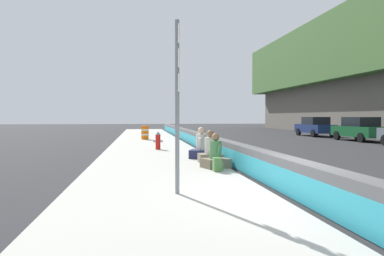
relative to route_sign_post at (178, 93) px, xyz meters
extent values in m
plane|color=#2B2B2D|center=(-0.41, -2.44, -2.23)|extent=(160.00, 160.00, 0.00)
cube|color=#B5B2A8|center=(-0.41, 0.21, -2.16)|extent=(80.00, 4.40, 0.14)
cube|color=#545456|center=(-0.41, -2.44, -1.81)|extent=(76.00, 0.44, 0.85)
cube|color=teal|center=(-0.41, -2.22, -1.85)|extent=(74.48, 0.01, 0.54)
cylinder|color=gray|center=(0.00, 0.01, -0.29)|extent=(0.09, 0.09, 3.60)
cube|color=white|center=(0.00, -0.01, 1.21)|extent=(0.44, 0.02, 0.36)
cube|color=#1956AD|center=(0.00, -0.03, 1.21)|extent=(0.30, 0.01, 0.10)
cube|color=white|center=(0.00, -0.01, 0.71)|extent=(0.44, 0.02, 0.36)
cube|color=black|center=(0.00, -0.03, 0.71)|extent=(0.30, 0.01, 0.10)
cube|color=white|center=(0.00, -0.01, 0.21)|extent=(0.44, 0.02, 0.36)
cube|color=#1956AD|center=(0.00, -0.03, 0.21)|extent=(0.30, 0.01, 0.10)
cylinder|color=red|center=(10.39, -0.11, -1.73)|extent=(0.24, 0.24, 0.72)
cone|color=gray|center=(10.39, -0.11, -1.29)|extent=(0.26, 0.26, 0.16)
cylinder|color=gray|center=(10.39, -0.28, -1.70)|extent=(0.10, 0.12, 0.10)
cylinder|color=gray|center=(10.39, 0.06, -1.70)|extent=(0.10, 0.12, 0.10)
cube|color=#706651|center=(3.67, -1.57, -1.95)|extent=(0.87, 0.95, 0.29)
cylinder|color=#4C8951|center=(3.67, -1.57, -1.53)|extent=(0.37, 0.37, 0.55)
sphere|color=#8E6647|center=(3.67, -1.57, -1.13)|extent=(0.24, 0.24, 0.24)
cylinder|color=#4C8951|center=(3.87, -1.51, -1.58)|extent=(0.31, 0.21, 0.48)
cylinder|color=#4C8951|center=(3.48, -1.64, -1.58)|extent=(0.31, 0.21, 0.48)
cube|color=#706651|center=(5.03, -1.67, -1.94)|extent=(0.69, 0.81, 0.30)
cylinder|color=beige|center=(5.03, -1.67, -1.50)|extent=(0.39, 0.39, 0.57)
sphere|color=#8E6647|center=(5.03, -1.67, -1.09)|extent=(0.25, 0.25, 0.25)
cylinder|color=beige|center=(5.25, -1.67, -1.56)|extent=(0.29, 0.14, 0.50)
cylinder|color=beige|center=(4.82, -1.67, -1.56)|extent=(0.29, 0.14, 0.50)
cube|color=#23284C|center=(6.36, -1.58, -1.93)|extent=(0.98, 1.06, 0.32)
cylinder|color=beige|center=(6.36, -1.58, -1.47)|extent=(0.41, 0.41, 0.61)
sphere|color=beige|center=(6.36, -1.58, -1.03)|extent=(0.27, 0.27, 0.27)
cylinder|color=beige|center=(6.58, -1.65, -1.53)|extent=(0.34, 0.24, 0.54)
cylinder|color=beige|center=(6.15, -1.50, -1.53)|extent=(0.34, 0.24, 0.54)
cube|color=#4C7A3D|center=(2.94, -1.47, -1.89)|extent=(0.32, 0.22, 0.40)
cube|color=#4C7A3D|center=(2.94, -1.61, -1.95)|extent=(0.22, 0.06, 0.20)
cylinder|color=orange|center=(18.44, 0.41, -1.62)|extent=(0.52, 0.52, 0.95)
cylinder|color=white|center=(18.44, 0.41, -1.43)|extent=(0.54, 0.54, 0.10)
cylinder|color=white|center=(18.44, 0.41, -1.76)|extent=(0.54, 0.54, 0.10)
cube|color=#145128|center=(16.67, -14.76, -1.54)|extent=(4.56, 1.96, 0.72)
cube|color=black|center=(16.57, -14.77, -0.85)|extent=(2.26, 1.70, 0.66)
cylinder|color=black|center=(18.07, -13.85, -1.90)|extent=(0.67, 0.24, 0.66)
cylinder|color=black|center=(18.14, -15.57, -1.90)|extent=(0.67, 0.24, 0.66)
cylinder|color=black|center=(15.20, -13.95, -1.90)|extent=(0.67, 0.24, 0.66)
cylinder|color=black|center=(15.26, -15.68, -1.90)|extent=(0.67, 0.24, 0.66)
cube|color=navy|center=(23.13, -14.62, -1.54)|extent=(4.52, 1.86, 0.72)
cube|color=black|center=(23.03, -14.62, -0.85)|extent=(2.22, 1.65, 0.66)
cylinder|color=black|center=(24.56, -13.74, -1.90)|extent=(0.66, 0.23, 0.66)
cylinder|color=black|center=(24.58, -15.47, -1.90)|extent=(0.66, 0.23, 0.66)
cylinder|color=black|center=(21.68, -13.78, -1.90)|extent=(0.66, 0.23, 0.66)
cylinder|color=black|center=(21.70, -15.50, -1.90)|extent=(0.66, 0.23, 0.66)
camera|label=1|loc=(-7.60, 0.78, -0.49)|focal=34.45mm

